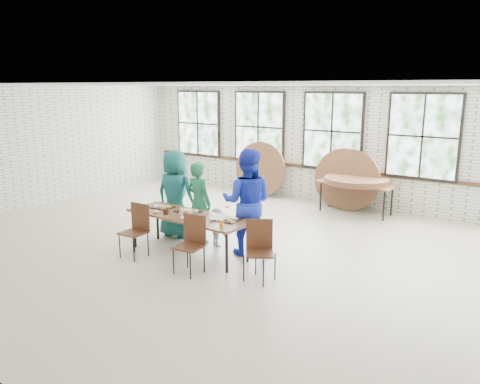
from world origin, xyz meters
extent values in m
plane|color=#C2B89A|center=(0.00, 0.00, 0.00)|extent=(12.00, 12.00, 0.00)
plane|color=white|center=(0.00, 0.00, 3.00)|extent=(12.00, 12.00, 0.00)
plane|color=silver|center=(0.00, 4.50, 1.50)|extent=(12.00, 0.00, 12.00)
plane|color=silver|center=(-6.00, 0.00, 1.50)|extent=(0.00, 9.00, 9.00)
cube|color=#422819|center=(0.00, 4.47, 0.90)|extent=(11.80, 0.05, 0.08)
cube|color=black|center=(-4.40, 4.44, 1.88)|extent=(1.62, 0.05, 1.97)
cube|color=white|center=(-4.40, 4.41, 1.88)|extent=(1.50, 0.01, 1.85)
cube|color=black|center=(-2.20, 4.44, 1.88)|extent=(1.62, 0.05, 1.97)
cube|color=white|center=(-2.20, 4.41, 1.88)|extent=(1.50, 0.01, 1.85)
cube|color=black|center=(0.00, 4.44, 1.88)|extent=(1.62, 0.05, 1.97)
cube|color=white|center=(0.00, 4.41, 1.88)|extent=(1.50, 0.01, 1.85)
cube|color=black|center=(2.20, 4.44, 1.88)|extent=(1.62, 0.05, 1.97)
cube|color=white|center=(2.20, 4.41, 1.88)|extent=(1.50, 0.01, 1.85)
cube|color=brown|center=(-0.48, -0.52, 0.72)|extent=(2.42, 0.87, 0.04)
cylinder|color=black|center=(-1.56, -0.82, 0.35)|extent=(0.05, 0.05, 0.70)
cylinder|color=black|center=(-1.56, -0.22, 0.35)|extent=(0.05, 0.05, 0.70)
cylinder|color=black|center=(0.60, -0.82, 0.35)|extent=(0.05, 0.05, 0.70)
cylinder|color=black|center=(0.60, -0.22, 0.35)|extent=(0.05, 0.05, 0.70)
cube|color=#4E2A1A|center=(-1.18, -1.20, 0.45)|extent=(0.44, 0.42, 0.03)
cube|color=#4E2A1A|center=(-1.19, -1.01, 0.70)|extent=(0.42, 0.05, 0.50)
cylinder|color=black|center=(-1.36, -1.37, 0.22)|extent=(0.02, 0.02, 0.44)
cylinder|color=black|center=(-1.36, -1.03, 0.22)|extent=(0.02, 0.02, 0.44)
cylinder|color=black|center=(-1.00, -1.37, 0.22)|extent=(0.02, 0.02, 0.44)
cylinder|color=black|center=(-1.00, -1.03, 0.22)|extent=(0.02, 0.02, 0.44)
cube|color=#4E2A1A|center=(0.11, -1.20, 0.45)|extent=(0.46, 0.45, 0.03)
cube|color=#4E2A1A|center=(0.09, -1.01, 0.70)|extent=(0.42, 0.08, 0.50)
cylinder|color=black|center=(-0.07, -1.37, 0.22)|extent=(0.02, 0.02, 0.44)
cylinder|color=black|center=(-0.07, -1.03, 0.22)|extent=(0.02, 0.02, 0.44)
cylinder|color=black|center=(0.29, -1.37, 0.22)|extent=(0.02, 0.02, 0.44)
cylinder|color=black|center=(0.29, -1.03, 0.22)|extent=(0.02, 0.02, 0.44)
cube|color=#4E2A1A|center=(1.21, -0.78, 0.45)|extent=(0.57, 0.57, 0.03)
cube|color=#4E2A1A|center=(1.10, -0.63, 0.70)|extent=(0.36, 0.26, 0.50)
cylinder|color=black|center=(1.03, -0.95, 0.22)|extent=(0.02, 0.02, 0.44)
cylinder|color=black|center=(1.03, -0.61, 0.22)|extent=(0.02, 0.02, 0.44)
cylinder|color=black|center=(1.39, -0.95, 0.22)|extent=(0.02, 0.02, 0.44)
cylinder|color=black|center=(1.39, -0.61, 0.22)|extent=(0.02, 0.02, 0.44)
imported|color=#1A6562|center=(-1.39, 0.13, 0.88)|extent=(0.93, 0.67, 1.76)
imported|color=#1C6941|center=(-0.77, 0.13, 0.79)|extent=(0.62, 0.44, 1.59)
imported|color=#162147|center=(-0.34, 0.13, 0.37)|extent=(0.54, 0.41, 0.74)
imported|color=#1C30C5|center=(0.35, 0.13, 0.96)|extent=(1.15, 1.05, 1.92)
cube|color=brown|center=(0.90, 3.92, 0.72)|extent=(1.83, 0.83, 0.04)
cylinder|color=black|center=(0.12, 3.64, 0.35)|extent=(0.04, 0.04, 0.70)
cylinder|color=black|center=(0.12, 4.19, 0.35)|extent=(0.04, 0.04, 0.70)
cylinder|color=black|center=(1.68, 3.64, 0.35)|extent=(0.04, 0.04, 0.70)
cylinder|color=black|center=(1.68, 4.19, 0.35)|extent=(0.04, 0.04, 0.70)
cube|color=black|center=(-1.23, -0.43, 0.75)|extent=(0.44, 0.33, 0.02)
cube|color=black|center=(-0.61, -0.38, 0.75)|extent=(0.44, 0.33, 0.02)
cube|color=black|center=(0.28, -0.39, 0.75)|extent=(0.44, 0.33, 0.02)
cylinder|color=black|center=(-0.84, -0.72, 0.79)|extent=(0.09, 0.09, 0.09)
cube|color=red|center=(-0.48, -0.69, 0.80)|extent=(0.06, 0.06, 0.11)
cylinder|color=#1668A6|center=(-0.24, -0.59, 0.79)|extent=(0.07, 0.07, 0.10)
cylinder|color=orange|center=(0.42, -0.72, 0.80)|extent=(0.07, 0.07, 0.11)
cylinder|color=white|center=(-0.03, -0.78, 0.79)|extent=(0.17, 0.17, 0.10)
ellipsoid|color=white|center=(-1.05, -0.75, 0.76)|extent=(0.11, 0.11, 0.05)
ellipsoid|color=white|center=(-0.36, -0.79, 0.76)|extent=(0.11, 0.11, 0.05)
ellipsoid|color=white|center=(0.10, -0.57, 0.76)|extent=(0.11, 0.11, 0.05)
cylinder|color=brown|center=(0.90, 3.92, 0.76)|extent=(1.50, 1.50, 0.04)
cylinder|color=brown|center=(0.90, 3.92, 0.80)|extent=(1.50, 1.50, 0.04)
cylinder|color=brown|center=(0.90, 3.92, 0.85)|extent=(1.50, 1.50, 0.04)
cylinder|color=brown|center=(-2.07, 4.23, 0.73)|extent=(1.50, 0.31, 1.48)
cylinder|color=brown|center=(-1.92, 4.13, 0.73)|extent=(1.50, 0.28, 1.49)
cylinder|color=brown|center=(0.42, 4.23, 0.73)|extent=(1.50, 0.31, 1.48)
cylinder|color=brown|center=(0.66, 4.13, 0.73)|extent=(1.50, 0.32, 1.48)
camera|label=1|loc=(4.91, -6.55, 2.97)|focal=35.00mm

